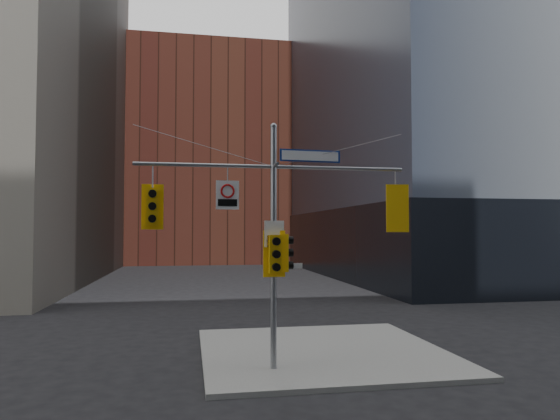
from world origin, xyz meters
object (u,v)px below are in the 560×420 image
object	(u,v)px
traffic_light_west_arm	(152,207)
traffic_light_east_arm	(396,209)
signal_assembly	(274,221)
regulatory_sign_arm	(228,194)
traffic_light_pole_side	(285,253)
traffic_light_pole_front	(275,254)
street_sign_blade	(310,156)

from	to	relation	value
traffic_light_west_arm	traffic_light_east_arm	distance (m)	7.24
signal_assembly	regulatory_sign_arm	world-z (taller)	signal_assembly
traffic_light_pole_side	traffic_light_pole_front	size ratio (longest dim) A/B	0.82
signal_assembly	street_sign_blade	distance (m)	2.23
traffic_light_east_arm	regulatory_sign_arm	distance (m)	5.16
traffic_light_east_arm	street_sign_blade	size ratio (longest dim) A/B	0.77
traffic_light_east_arm	traffic_light_pole_side	world-z (taller)	traffic_light_east_arm
traffic_light_pole_side	street_sign_blade	xyz separation A→B (m)	(0.78, -0.01, 2.88)
traffic_light_pole_front	regulatory_sign_arm	distance (m)	2.20
street_sign_blade	regulatory_sign_arm	bearing A→B (deg)	176.98
traffic_light_west_arm	street_sign_blade	size ratio (longest dim) A/B	0.69
traffic_light_pole_front	regulatory_sign_arm	size ratio (longest dim) A/B	1.62
traffic_light_pole_front	signal_assembly	bearing A→B (deg)	90.49
traffic_light_west_arm	signal_assembly	bearing A→B (deg)	-3.65
traffic_light_pole_front	traffic_light_pole_side	bearing A→B (deg)	40.72
traffic_light_east_arm	traffic_light_pole_side	distance (m)	3.71
traffic_light_west_arm	traffic_light_pole_front	bearing A→B (deg)	-8.07
street_sign_blade	regulatory_sign_arm	world-z (taller)	street_sign_blade
traffic_light_east_arm	street_sign_blade	world-z (taller)	street_sign_blade
signal_assembly	regulatory_sign_arm	distance (m)	1.55
signal_assembly	traffic_light_pole_side	distance (m)	1.00
traffic_light_west_arm	traffic_light_pole_side	world-z (taller)	traffic_light_west_arm
regulatory_sign_arm	street_sign_blade	bearing A→B (deg)	-3.98
signal_assembly	traffic_light_pole_front	distance (m)	1.00
traffic_light_west_arm	regulatory_sign_arm	xyz separation A→B (m)	(2.10, -0.03, 0.38)
traffic_light_west_arm	traffic_light_pole_side	distance (m)	4.00
traffic_light_west_arm	traffic_light_east_arm	world-z (taller)	traffic_light_east_arm
signal_assembly	traffic_light_east_arm	bearing A→B (deg)	0.00
traffic_light_pole_side	traffic_light_pole_front	xyz separation A→B (m)	(-0.33, -0.28, -0.02)
signal_assembly	traffic_light_pole_front	bearing A→B (deg)	-89.99
signal_assembly	street_sign_blade	world-z (taller)	signal_assembly
traffic_light_west_arm	traffic_light_pole_side	xyz separation A→B (m)	(3.78, -0.00, -1.33)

